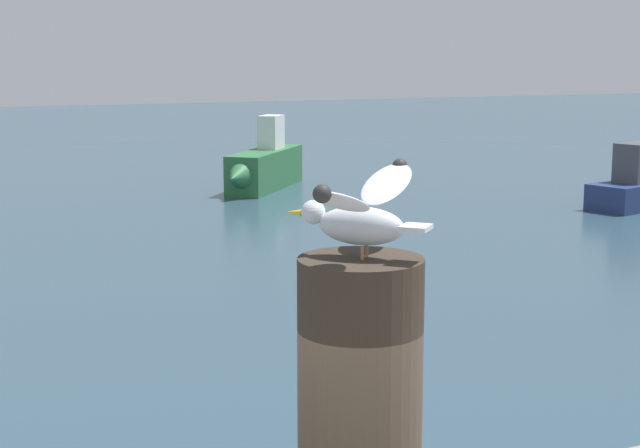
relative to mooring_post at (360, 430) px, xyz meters
The scene contains 3 objects.
mooring_post is the anchor object (origin of this frame).
seagull 0.59m from the mooring_post, 133.23° to the left, with size 0.53×0.51×0.23m.
boat_green 20.81m from the mooring_post, 69.11° to the left, with size 3.18×3.51×1.73m.
Camera 1 is at (-1.69, -2.64, 3.21)m, focal length 54.83 mm.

